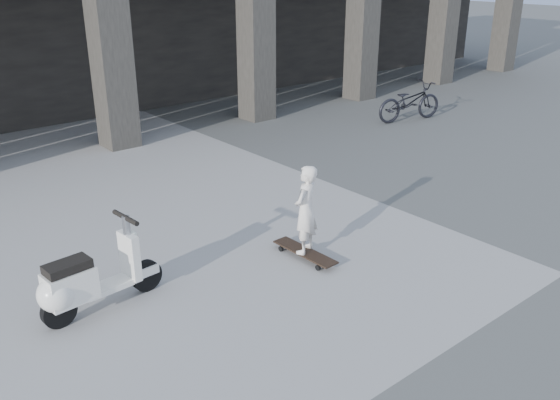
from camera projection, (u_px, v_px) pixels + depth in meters
longboard at (305, 253)px, 7.60m from camera, size 0.26×0.99×0.10m
child at (306, 210)px, 7.37m from camera, size 0.50×0.42×1.15m
scooter at (81, 284)px, 6.24m from camera, size 1.44×0.50×1.00m
bicycle at (409, 102)px, 14.00m from camera, size 1.83×0.97×0.91m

